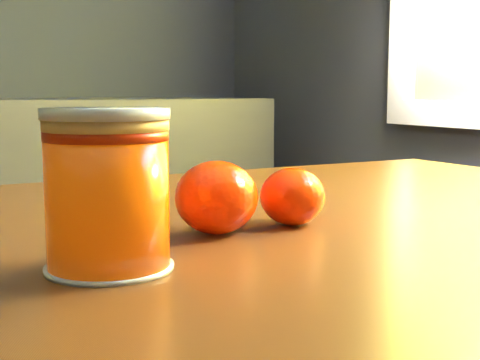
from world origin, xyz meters
TOP-DOWN VIEW (x-y plane):
  - table at (0.88, -0.02)m, footprint 1.08×0.77m
  - juice_glass at (0.71, -0.11)m, footprint 0.09×0.09m
  - orange_front at (0.90, -0.04)m, footprint 0.08×0.08m
  - orange_back at (0.82, -0.04)m, footprint 0.09×0.09m

SIDE VIEW (x-z plane):
  - table at x=0.88m, z-range 0.30..1.10m
  - orange_front at x=0.90m, z-range 0.80..0.85m
  - orange_back at x=0.82m, z-range 0.80..0.86m
  - juice_glass at x=0.71m, z-range 0.80..0.91m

